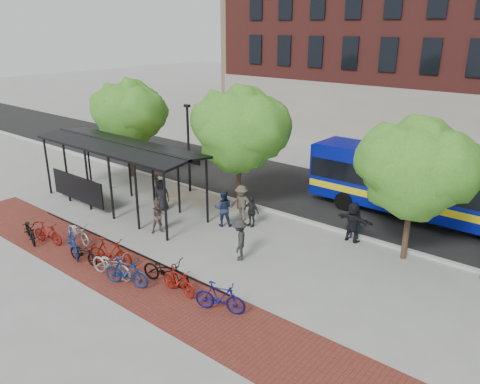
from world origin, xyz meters
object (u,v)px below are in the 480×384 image
Objects in this scene: tree_a at (129,111)px; bus_shelter at (117,153)px; bike_5 at (110,252)px; pedestrian_1 at (157,187)px; bike_3 at (73,243)px; pedestrian_3 at (242,203)px; bike_0 at (30,230)px; bike_9 at (179,281)px; lamp_post_left at (188,146)px; bike_1 at (48,233)px; pedestrian_9 at (239,240)px; bike_4 at (84,253)px; bike_7 at (126,272)px; bike_11 at (220,297)px; bike_6 at (111,264)px; pedestrian_8 at (159,217)px; bike_8 at (166,271)px; pedestrian_4 at (251,211)px; tree_c at (418,166)px; bike_2 at (78,232)px; pedestrian_5 at (353,222)px; pedestrian_2 at (223,208)px; tree_b at (241,126)px; pedestrian_0 at (162,195)px; pedestrian_7 at (355,221)px.

bus_shelter is at bearing -45.40° from tree_a.
pedestrian_1 is (-4.19, 6.19, 0.24)m from bike_5.
pedestrian_3 is (3.16, 7.47, 0.35)m from bike_3.
bike_0 is 1.08× the size of pedestrian_3.
bike_3 reaches higher than bike_9.
lamp_post_left is 9.32m from bike_1.
bus_shelter is 4.24m from lamp_post_left.
bike_4 is at bearing -82.43° from pedestrian_9.
bike_11 is at bearing -93.40° from bike_7.
bike_6 is at bearing -103.24° from pedestrian_3.
pedestrian_8 is at bearing -31.26° from tree_a.
bike_8 is 1.37× the size of pedestrian_4.
lamp_post_left is 11.47m from bike_9.
bike_5 reaches higher than bike_1.
pedestrian_4 reaches higher than bike_0.
tree_c is 12.77m from bike_5.
bike_8 is (2.01, 1.00, 0.01)m from bike_6.
bike_2 is at bearing 127.78° from pedestrian_1.
bike_6 is at bearing 105.36° from bike_8.
pedestrian_5 is at bearing -0.81° from lamp_post_left.
tree_c is at bearing 15.06° from bus_shelter.
bike_0 is 1.11× the size of pedestrian_2.
pedestrian_5 is at bearing 18.61° from bus_shelter.
pedestrian_1 is 0.93× the size of pedestrian_2.
bike_4 is 0.90× the size of pedestrian_3.
bike_0 is at bearing 129.78° from bike_2.
tree_c reaches higher than pedestrian_2.
bike_11 is at bearing -106.47° from bike_5.
tree_b is at bearing 120.18° from pedestrian_3.
bike_1 is 0.89× the size of bike_7.
bike_0 is 7.11m from pedestrian_1.
bike_1 is 0.81× the size of bike_8.
bus_shelter reaches higher than bike_11.
bike_5 is at bearing 55.57° from pedestrian_5.
pedestrian_1 is (-13.29, -2.07, -3.21)m from tree_c.
bike_3 is 0.97× the size of bike_5.
pedestrian_0 reaches higher than pedestrian_1.
bike_6 is at bearing 81.03° from bike_11.
tree_b is 10.38m from bike_11.
pedestrian_2 reaches higher than bike_2.
pedestrian_7 is at bearing 4.04° from tree_b.
pedestrian_2 is 6.23m from pedestrian_7.
tree_b reaches higher than tree_a.
tree_a reaches higher than pedestrian_3.
bike_2 is 1.12× the size of pedestrian_1.
bike_11 is 1.09× the size of pedestrian_0.
tree_a is 0.96× the size of tree_b.
pedestrian_9 is at bearing -53.14° from bike_4.
pedestrian_7 reaches higher than pedestrian_4.
pedestrian_7 is at bearing -19.67° from bike_3.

